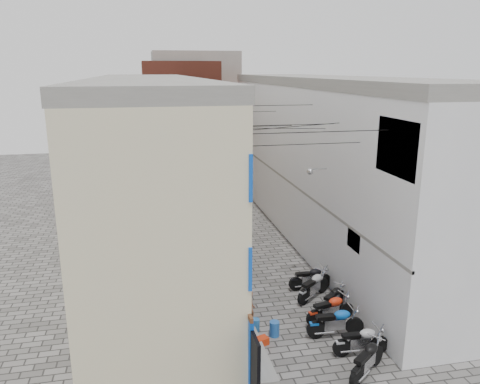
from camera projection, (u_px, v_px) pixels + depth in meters
ground at (329, 381)px, 14.54m from camera, size 90.00×90.00×0.00m
plinth at (206, 239)px, 26.39m from camera, size 0.90×26.00×0.25m
building_left at (150, 165)px, 24.64m from camera, size 5.10×27.00×9.00m
building_right at (327, 158)px, 26.68m from camera, size 5.94×26.00×9.00m
building_far_brick_left at (181, 123)px, 39.35m from camera, size 6.00×6.00×10.00m
building_far_brick_right at (235, 130)px, 42.50m from camera, size 5.00×6.00×8.00m
building_far_concrete at (196, 111)px, 45.30m from camera, size 8.00×5.00×11.00m
far_shopfront at (210, 173)px, 38.07m from camera, size 2.00×0.30×2.40m
overhead_wires at (268, 124)px, 19.95m from camera, size 5.80×13.02×1.32m
motorcycle_a at (368, 358)px, 14.69m from camera, size 2.05×1.78×1.20m
motorcycle_b at (361, 339)px, 15.76m from camera, size 2.00×0.74×1.14m
motorcycle_c at (336, 321)px, 16.82m from camera, size 2.17×0.78×1.24m
motorcycle_d at (330, 308)px, 17.78m from camera, size 2.16×1.06×1.20m
motorcycle_e at (334, 297)px, 18.76m from camera, size 1.77×1.56×1.04m
motorcycle_f at (314, 285)px, 19.64m from camera, size 2.11×1.78×1.22m
motorcycle_g at (311, 277)px, 20.49m from camera, size 1.97×0.63×1.14m
person_a at (250, 310)px, 16.73m from camera, size 0.40×0.59×1.57m
person_b at (224, 262)px, 20.97m from camera, size 0.79×0.89×1.51m
water_jug_near at (274, 329)px, 16.93m from camera, size 0.40×0.40×0.57m
water_jug_far at (256, 325)px, 17.28m from camera, size 0.40×0.40×0.47m
red_crate at (262, 341)px, 16.44m from camera, size 0.52×0.45×0.27m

